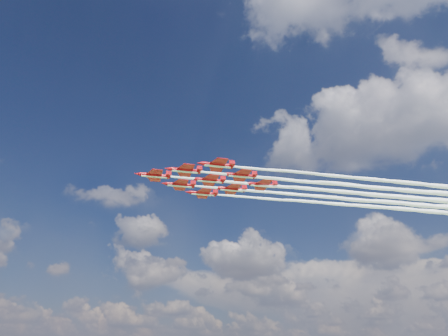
{
  "coord_description": "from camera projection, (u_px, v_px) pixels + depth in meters",
  "views": [
    {
      "loc": [
        69.63,
        -110.54,
        26.06
      ],
      "look_at": [
        -0.21,
        -3.33,
        83.75
      ],
      "focal_mm": 35.0,
      "sensor_mm": 36.0,
      "label": 1
    }
  ],
  "objects": [
    {
      "name": "jet_lead",
      "position": [
        303.0,
        188.0,
        152.19
      ],
      "size": [
        78.46,
        80.96,
        2.97
      ],
      "rotation": [
        0.0,
        0.0,
        0.8
      ],
      "color": "#A3090F"
    },
    {
      "name": "jet_row3_port",
      "position": [
        369.0,
        179.0,
        144.73
      ],
      "size": [
        78.46,
        80.96,
        2.97
      ],
      "rotation": [
        0.0,
        0.0,
        0.8
      ],
      "color": "#A3090F"
    },
    {
      "name": "jet_row3_starb",
      "position": [
        335.0,
        204.0,
        167.07
      ],
      "size": [
        78.46,
        80.96,
        2.97
      ],
      "rotation": [
        0.0,
        0.0,
        0.8
      ],
      "color": "#A3090F"
    },
    {
      "name": "jet_tail",
      "position": [
        397.0,
        197.0,
        159.61
      ],
      "size": [
        78.46,
        80.96,
        2.97
      ],
      "rotation": [
        0.0,
        0.0,
        0.8
      ],
      "color": "#A3090F"
    },
    {
      "name": "jet_row2_starb",
      "position": [
        320.0,
        197.0,
        159.63
      ],
      "size": [
        78.46,
        80.96,
        2.97
      ],
      "rotation": [
        0.0,
        0.0,
        0.8
      ],
      "color": "#A3090F"
    },
    {
      "name": "jet_row2_port",
      "position": [
        335.0,
        184.0,
        148.46
      ],
      "size": [
        78.46,
        80.96,
        2.97
      ],
      "rotation": [
        0.0,
        0.0,
        0.8
      ],
      "color": "#A3090F"
    },
    {
      "name": "jet_row3_centre",
      "position": [
        351.0,
        193.0,
        155.9
      ],
      "size": [
        78.46,
        80.96,
        2.97
      ],
      "rotation": [
        0.0,
        0.0,
        0.8
      ],
      "color": "#A3090F"
    },
    {
      "name": "jet_row4_starb",
      "position": [
        365.0,
        200.0,
        163.34
      ],
      "size": [
        78.46,
        80.96,
        2.97
      ],
      "rotation": [
        0.0,
        0.0,
        0.8
      ],
      "color": "#A3090F"
    },
    {
      "name": "jet_row4_port",
      "position": [
        384.0,
        188.0,
        152.17
      ],
      "size": [
        78.46,
        80.96,
        2.97
      ],
      "rotation": [
        0.0,
        0.0,
        0.8
      ],
      "color": "#A3090F"
    }
  ]
}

